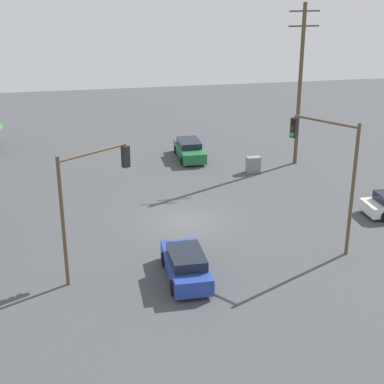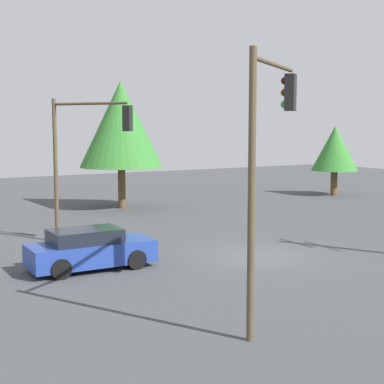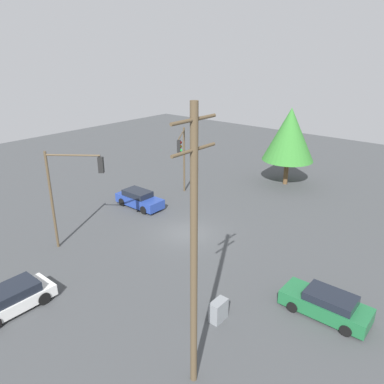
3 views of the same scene
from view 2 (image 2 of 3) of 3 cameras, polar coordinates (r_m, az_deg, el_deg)
name	(u,v)px [view 2 (image 2 of 3)]	position (r m, az deg, el deg)	size (l,w,h in m)	color
ground_plane	(258,256)	(23.67, 6.46, -6.16)	(80.00, 80.00, 0.00)	#424447
sedan_blue	(90,250)	(21.55, -9.86, -5.52)	(1.90, 4.50, 1.49)	#233D93
traffic_signal_main	(268,142)	(15.13, 7.38, 4.79)	(2.50, 3.20, 6.99)	brown
traffic_signal_cross	(84,145)	(25.59, -10.46, 4.53)	(3.42, 2.45, 6.32)	brown
tree_left	(121,124)	(36.62, -6.91, 6.52)	(5.12, 5.12, 7.84)	brown
tree_right	(335,149)	(44.29, 13.69, 4.11)	(3.36, 3.36, 5.11)	brown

